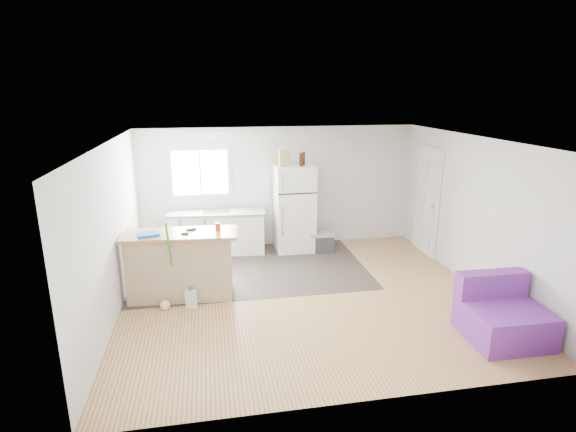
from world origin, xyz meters
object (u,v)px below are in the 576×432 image
at_px(cooler, 321,241).
at_px(bottle_left, 301,160).
at_px(peninsula, 180,265).
at_px(refrigerator, 294,208).
at_px(blue_tray, 148,235).
at_px(kitchen_cabinets, 217,232).
at_px(bottle_right, 303,159).
at_px(cardboard_box, 284,159).
at_px(red_cup, 218,227).
at_px(purple_seat, 502,316).
at_px(mop, 167,294).
at_px(cleaner_jug, 191,298).

relative_size(cooler, bottle_left, 2.20).
height_order(peninsula, refrigerator, refrigerator).
bearing_deg(blue_tray, cooler, 28.93).
xyz_separation_m(kitchen_cabinets, bottle_right, (1.69, -0.06, 1.40)).
bearing_deg(cardboard_box, blue_tray, -142.34).
bearing_deg(red_cup, refrigerator, 49.73).
relative_size(peninsula, purple_seat, 1.79).
xyz_separation_m(red_cup, bottle_right, (1.70, 1.82, 0.72)).
xyz_separation_m(kitchen_cabinets, red_cup, (-0.01, -1.88, 0.67)).
distance_m(mop, blue_tray, 0.90).
distance_m(kitchen_cabinets, purple_seat, 5.18).
xyz_separation_m(kitchen_cabinets, blue_tray, (-1.02, -1.96, 0.63)).
bearing_deg(bottle_right, mop, -138.74).
relative_size(cardboard_box, bottle_right, 1.20).
distance_m(blue_tray, bottle_right, 3.40).
bearing_deg(mop, bottle_left, 49.18).
bearing_deg(peninsula, cooler, 35.88).
bearing_deg(cooler, cleaner_jug, -134.43).
relative_size(purple_seat, mop, 0.73).
xyz_separation_m(peninsula, red_cup, (0.59, 0.00, 0.57)).
xyz_separation_m(purple_seat, bottle_left, (-1.88, 3.64, 1.53)).
bearing_deg(mop, blue_tray, 137.62).
relative_size(kitchen_cabinets, purple_seat, 1.97).
relative_size(red_cup, blue_tray, 0.40).
bearing_deg(cleaner_jug, cardboard_box, 71.27).
height_order(kitchen_cabinets, cooler, kitchen_cabinets).
xyz_separation_m(cooler, bottle_right, (-0.33, 0.22, 1.62)).
bearing_deg(cleaner_jug, refrigerator, 69.18).
bearing_deg(peninsula, blue_tray, -165.73).
xyz_separation_m(cooler, cardboard_box, (-0.71, 0.12, 1.65)).
relative_size(refrigerator, purple_seat, 1.74).
distance_m(peninsula, red_cup, 0.82).
relative_size(refrigerator, blue_tray, 5.65).
height_order(blue_tray, bottle_right, bottle_right).
xyz_separation_m(bottle_left, bottle_right, (0.07, 0.12, 0.00)).
bearing_deg(cooler, refrigerator, 164.87).
relative_size(cooler, bottle_right, 2.20).
bearing_deg(mop, cleaner_jug, 3.78).
bearing_deg(cleaner_jug, bottle_right, 66.94).
distance_m(peninsula, cooler, 3.09).
bearing_deg(blue_tray, bottle_right, 34.95).
bearing_deg(purple_seat, mop, 161.14).
bearing_deg(cooler, bottle_right, 153.00).
height_order(refrigerator, cleaner_jug, refrigerator).
xyz_separation_m(kitchen_cabinets, peninsula, (-0.60, -1.88, 0.10)).
distance_m(kitchen_cabinets, bottle_left, 2.15).
height_order(cardboard_box, bottle_left, cardboard_box).
bearing_deg(refrigerator, cleaner_jug, -132.07).
height_order(purple_seat, cleaner_jug, purple_seat).
bearing_deg(red_cup, kitchen_cabinets, 89.59).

